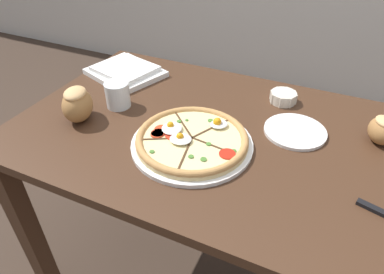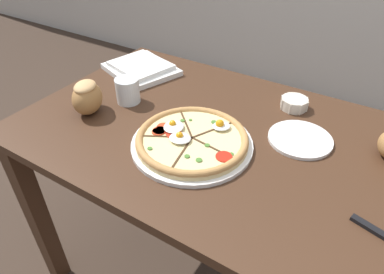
{
  "view_description": "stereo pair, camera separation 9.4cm",
  "coord_description": "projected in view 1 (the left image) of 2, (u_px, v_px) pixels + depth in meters",
  "views": [
    {
      "loc": [
        0.22,
        -0.79,
        1.35
      ],
      "look_at": [
        -0.09,
        -0.1,
        0.79
      ],
      "focal_mm": 32.0,
      "sensor_mm": 36.0,
      "label": 1
    },
    {
      "loc": [
        0.31,
        -0.74,
        1.35
      ],
      "look_at": [
        -0.09,
        -0.1,
        0.79
      ],
      "focal_mm": 32.0,
      "sensor_mm": 36.0,
      "label": 2
    }
  ],
  "objects": [
    {
      "name": "ramekin_bowl",
      "position": [
        283.0,
        97.0,
        1.14
      ],
      "size": [
        0.09,
        0.09,
        0.04
      ],
      "color": "silver",
      "rests_on": "dining_table"
    },
    {
      "name": "pizza",
      "position": [
        192.0,
        140.0,
        0.95
      ],
      "size": [
        0.34,
        0.34,
        0.05
      ],
      "color": "white",
      "rests_on": "dining_table"
    },
    {
      "name": "napkin_folded",
      "position": [
        125.0,
        71.0,
        1.3
      ],
      "size": [
        0.31,
        0.29,
        0.04
      ],
      "rotation": [
        0.0,
        0.0,
        -0.34
      ],
      "color": "white",
      "rests_on": "dining_table"
    },
    {
      "name": "bread_piece_near",
      "position": [
        382.0,
        130.0,
        0.95
      ],
      "size": [
        0.1,
        0.11,
        0.08
      ],
      "rotation": [
        0.0,
        0.0,
        2.02
      ],
      "color": "#A3703D",
      "rests_on": "dining_table"
    },
    {
      "name": "dining_table",
      "position": [
        232.0,
        163.0,
        1.07
      ],
      "size": [
        1.33,
        0.77,
        0.76
      ],
      "color": "#422819",
      "rests_on": "ground_plane"
    },
    {
      "name": "side_saucer",
      "position": [
        295.0,
        131.0,
        1.01
      ],
      "size": [
        0.18,
        0.18,
        0.01
      ],
      "color": "white",
      "rests_on": "dining_table"
    },
    {
      "name": "water_glass",
      "position": [
        118.0,
        96.0,
        1.11
      ],
      "size": [
        0.08,
        0.08,
        0.08
      ],
      "color": "white",
      "rests_on": "dining_table"
    },
    {
      "name": "bread_piece_far",
      "position": [
        77.0,
        104.0,
        1.04
      ],
      "size": [
        0.13,
        0.14,
        0.11
      ],
      "rotation": [
        0.0,
        0.0,
        1.98
      ],
      "color": "#A3703D",
      "rests_on": "dining_table"
    }
  ]
}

